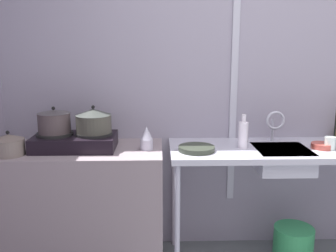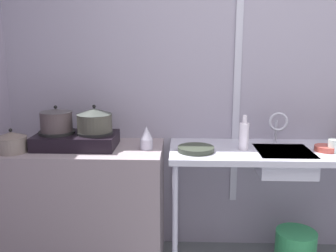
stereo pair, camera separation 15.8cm
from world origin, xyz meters
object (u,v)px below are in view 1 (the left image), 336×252
at_px(pot_on_left_burner, 54,121).
at_px(faucet, 275,122).
at_px(pot_on_right_burner, 94,121).
at_px(pot_beside_stove, 9,145).
at_px(frying_pan, 197,149).
at_px(bottle_by_sink, 243,134).
at_px(percolator, 147,138).
at_px(cup_by_rack, 330,143).
at_px(stove, 75,141).
at_px(small_bowl_on_drainboard, 322,146).
at_px(sink_basin, 282,159).
at_px(bucket_on_floor, 293,245).

xyz_separation_m(pot_on_left_burner, faucet, (1.54, 0.12, -0.04)).
height_order(pot_on_right_burner, faucet, pot_on_right_burner).
distance_m(pot_beside_stove, frying_pan, 1.22).
xyz_separation_m(pot_beside_stove, bottle_by_sink, (1.54, 0.13, 0.03)).
xyz_separation_m(pot_beside_stove, percolator, (0.88, 0.11, 0.01)).
xyz_separation_m(percolator, frying_pan, (0.33, -0.05, -0.06)).
bearing_deg(cup_by_rack, pot_beside_stove, -178.00).
distance_m(stove, pot_beside_stove, 0.42).
xyz_separation_m(pot_on_left_burner, pot_on_right_burner, (0.26, -0.00, 0.00)).
relative_size(stove, bottle_by_sink, 2.34).
distance_m(faucet, bottle_by_sink, 0.30).
relative_size(pot_on_left_burner, small_bowl_on_drainboard, 1.49).
bearing_deg(pot_on_right_burner, percolator, -4.87).
xyz_separation_m(pot_on_right_burner, small_bowl_on_drainboard, (1.56, -0.04, -0.18)).
bearing_deg(pot_on_left_burner, frying_pan, -4.69).
relative_size(faucet, frying_pan, 0.97).
relative_size(sink_basin, cup_by_rack, 4.16).
xyz_separation_m(bottle_by_sink, bucket_on_floor, (0.39, -0.03, -0.82)).
relative_size(pot_on_left_burner, sink_basin, 0.60).
xyz_separation_m(stove, small_bowl_on_drainboard, (1.69, -0.04, -0.04)).
height_order(sink_basin, cup_by_rack, cup_by_rack).
height_order(pot_on_left_burner, bottle_by_sink, pot_on_left_burner).
bearing_deg(pot_beside_stove, cup_by_rack, 2.00).
bearing_deg(sink_basin, small_bowl_on_drainboard, 0.79).
bearing_deg(stove, bottle_by_sink, -0.65).
bearing_deg(bottle_by_sink, pot_on_left_burner, 179.41).
bearing_deg(frying_pan, bottle_by_sink, 11.36).
bearing_deg(pot_on_right_burner, bottle_by_sink, -0.74).
bearing_deg(percolator, pot_on_left_burner, 177.20).
xyz_separation_m(frying_pan, cup_by_rack, (0.91, 0.01, 0.03)).
bearing_deg(frying_pan, faucet, 19.08).
bearing_deg(faucet, pot_on_right_burner, -174.47).
distance_m(pot_on_left_burner, percolator, 0.63).
relative_size(stove, pot_beside_stove, 2.76).
bearing_deg(pot_on_left_burner, pot_on_right_burner, -0.00).
bearing_deg(sink_basin, cup_by_rack, -4.85).
height_order(pot_beside_stove, faucet, faucet).
bearing_deg(bucket_on_floor, pot_on_right_burner, 178.18).
xyz_separation_m(pot_on_right_burner, percolator, (0.36, -0.03, -0.12)).
distance_m(pot_beside_stove, bucket_on_floor, 2.09).
distance_m(percolator, small_bowl_on_drainboard, 1.20).
relative_size(pot_on_right_burner, percolator, 1.53).
xyz_separation_m(faucet, frying_pan, (-0.58, -0.20, -0.14)).
height_order(percolator, faucet, faucet).
bearing_deg(sink_basin, stove, 178.32).
relative_size(pot_beside_stove, cup_by_rack, 2.26).
height_order(pot_on_right_burner, percolator, pot_on_right_burner).
xyz_separation_m(pot_on_right_burner, bottle_by_sink, (1.02, -0.01, -0.10)).
bearing_deg(percolator, stove, 176.45).
distance_m(pot_beside_stove, faucet, 1.82).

